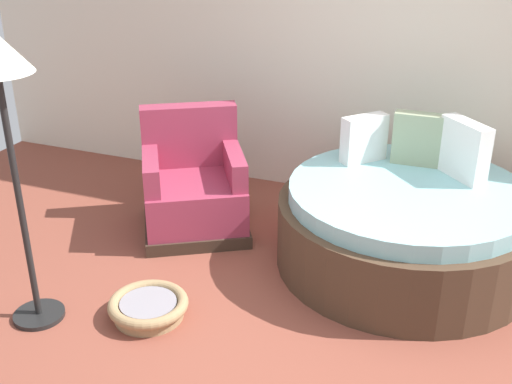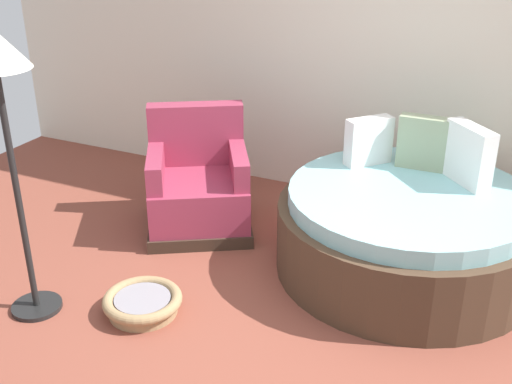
% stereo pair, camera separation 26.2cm
% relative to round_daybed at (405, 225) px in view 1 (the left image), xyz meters
% --- Properties ---
extents(ground_plane, '(8.00, 8.00, 0.02)m').
position_rel_round_daybed_xyz_m(ground_plane, '(-0.31, -1.09, -0.32)').
color(ground_plane, brown).
extents(back_wall, '(8.00, 0.12, 3.07)m').
position_rel_round_daybed_xyz_m(back_wall, '(-0.31, 1.10, 1.22)').
color(back_wall, silver).
rests_on(back_wall, ground_plane).
extents(round_daybed, '(1.81, 1.81, 1.03)m').
position_rel_round_daybed_xyz_m(round_daybed, '(0.00, 0.00, 0.00)').
color(round_daybed, '#473323').
rests_on(round_daybed, ground_plane).
extents(red_armchair, '(1.10, 1.10, 0.94)m').
position_rel_round_daybed_xyz_m(red_armchair, '(-1.66, -0.04, 0.02)').
color(red_armchair, '#38281E').
rests_on(red_armchair, ground_plane).
extents(pet_basket, '(0.51, 0.51, 0.13)m').
position_rel_round_daybed_xyz_m(pet_basket, '(-1.38, -1.25, -0.24)').
color(pet_basket, '#9E7F56').
rests_on(pet_basket, ground_plane).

